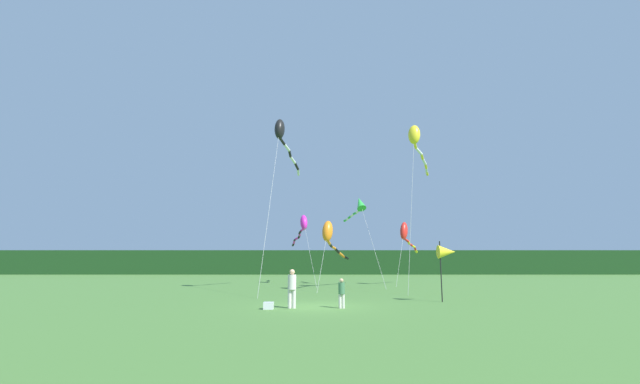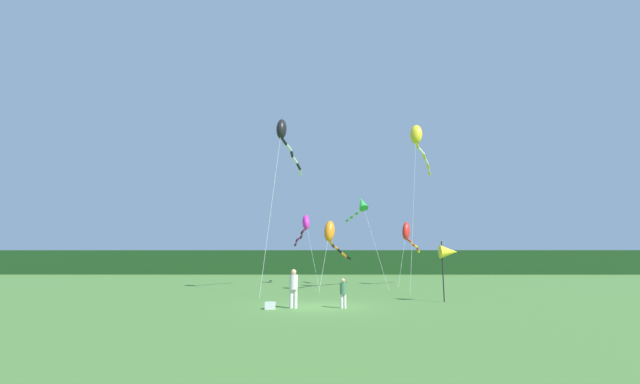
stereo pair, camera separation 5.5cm
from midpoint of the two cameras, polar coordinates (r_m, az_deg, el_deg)
ground_plane at (r=19.55m, az=-0.04°, el=-15.67°), size 120.00×120.00×0.00m
distant_treeline at (r=64.44m, az=0.26°, el=-9.78°), size 108.00×3.53×3.65m
person_adult at (r=18.73m, az=-3.63°, el=-13.00°), size 0.37×0.37×1.70m
person_child at (r=18.72m, az=3.33°, el=-13.70°), size 0.29×0.29×1.30m
cooler_box at (r=18.56m, az=-6.88°, el=-15.46°), size 0.42×0.39×0.30m
banner_flag_pole at (r=22.47m, az=17.56°, el=-8.03°), size 0.90×0.70×3.09m
kite_orange at (r=30.14m, az=1.67°, el=-6.08°), size 2.71×8.52×5.05m
kite_red at (r=36.88m, az=12.15°, el=-5.66°), size 3.28×6.11×5.57m
kite_green at (r=36.04m, az=5.80°, el=-1.83°), size 2.68×7.84×7.78m
kite_black at (r=30.28m, az=-5.03°, el=7.96°), size 1.79×10.64×12.32m
kite_yellow at (r=31.22m, az=13.57°, el=7.01°), size 3.97×8.76×11.92m
kite_magenta at (r=37.98m, az=-2.13°, el=-4.74°), size 2.70×10.44×6.40m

